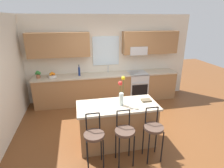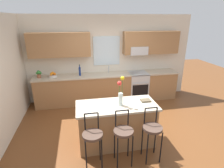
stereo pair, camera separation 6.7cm
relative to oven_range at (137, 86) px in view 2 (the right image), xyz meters
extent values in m
plane|color=brown|center=(-0.98, -1.68, -0.46)|extent=(14.00, 14.00, 0.00)
cube|color=beige|center=(-3.54, -1.38, 0.89)|extent=(0.12, 4.60, 2.70)
cube|color=beige|center=(-0.98, 0.38, 0.89)|extent=(5.60, 0.12, 2.70)
cube|color=#996B42|center=(-2.39, 0.15, 1.39)|extent=(1.78, 0.34, 0.70)
cube|color=#996B42|center=(0.43, 0.15, 1.39)|extent=(1.78, 0.34, 0.70)
cube|color=silver|center=(-0.98, 0.31, 1.14)|extent=(0.84, 0.03, 0.90)
cube|color=#B7BABC|center=(0.00, 0.12, 1.16)|extent=(0.56, 0.36, 0.26)
cube|color=#996B42|center=(-0.98, 0.02, -0.02)|extent=(4.50, 0.60, 0.88)
cube|color=#BCAD93|center=(-0.98, 0.02, 0.44)|extent=(4.56, 0.64, 0.04)
cube|color=#B7BABC|center=(-0.94, 0.02, 0.39)|extent=(0.54, 0.38, 0.11)
cylinder|color=#B7BABC|center=(-0.94, 0.18, 0.57)|extent=(0.02, 0.02, 0.22)
cylinder|color=#B7BABC|center=(-0.94, 0.12, 0.68)|extent=(0.02, 0.12, 0.02)
cube|color=#B7BABC|center=(0.00, 0.00, 0.00)|extent=(0.60, 0.60, 0.92)
cube|color=black|center=(0.00, -0.29, -0.06)|extent=(0.52, 0.02, 0.40)
cylinder|color=#B7BABC|center=(0.00, -0.33, 0.20)|extent=(0.50, 0.02, 0.02)
cube|color=#996B42|center=(-1.17, -2.14, -0.02)|extent=(1.57, 0.67, 0.88)
cube|color=#BCAD93|center=(-1.17, -2.14, 0.44)|extent=(1.65, 0.75, 0.04)
cylinder|color=black|center=(-1.86, -2.87, -0.13)|extent=(0.02, 0.02, 0.66)
cylinder|color=black|center=(-1.59, -2.87, -0.13)|extent=(0.02, 0.02, 0.66)
cylinder|color=black|center=(-1.86, -2.60, -0.13)|extent=(0.02, 0.02, 0.66)
cylinder|color=black|center=(-1.59, -2.60, -0.13)|extent=(0.02, 0.02, 0.66)
cylinder|color=#4C382D|center=(-1.72, -2.74, 0.23)|extent=(0.36, 0.36, 0.05)
cylinder|color=black|center=(-1.84, -2.60, 0.41)|extent=(0.02, 0.02, 0.32)
cylinder|color=black|center=(-1.60, -2.60, 0.41)|extent=(0.02, 0.02, 0.32)
cylinder|color=black|center=(-1.72, -2.60, 0.57)|extent=(0.23, 0.02, 0.02)
cylinder|color=black|center=(-1.31, -2.87, -0.13)|extent=(0.02, 0.02, 0.66)
cylinder|color=black|center=(-1.04, -2.87, -0.13)|extent=(0.02, 0.02, 0.66)
cylinder|color=black|center=(-1.31, -2.60, -0.13)|extent=(0.02, 0.02, 0.66)
cylinder|color=black|center=(-1.04, -2.60, -0.13)|extent=(0.02, 0.02, 0.66)
cylinder|color=#4C382D|center=(-1.17, -2.74, 0.23)|extent=(0.36, 0.36, 0.05)
cylinder|color=black|center=(-1.29, -2.60, 0.41)|extent=(0.02, 0.02, 0.32)
cylinder|color=black|center=(-1.05, -2.60, 0.41)|extent=(0.02, 0.02, 0.32)
cylinder|color=black|center=(-1.17, -2.60, 0.57)|extent=(0.23, 0.02, 0.02)
cylinder|color=black|center=(-0.76, -2.87, -0.13)|extent=(0.02, 0.02, 0.66)
cylinder|color=black|center=(-0.49, -2.87, -0.13)|extent=(0.02, 0.02, 0.66)
cylinder|color=black|center=(-0.76, -2.60, -0.13)|extent=(0.02, 0.02, 0.66)
cylinder|color=black|center=(-0.49, -2.60, -0.13)|extent=(0.02, 0.02, 0.66)
cylinder|color=#4C382D|center=(-0.62, -2.74, 0.23)|extent=(0.36, 0.36, 0.05)
cylinder|color=black|center=(-0.74, -2.60, 0.41)|extent=(0.02, 0.02, 0.32)
cylinder|color=black|center=(-0.50, -2.60, 0.41)|extent=(0.02, 0.02, 0.32)
cylinder|color=black|center=(-0.62, -2.60, 0.57)|extent=(0.23, 0.02, 0.02)
cylinder|color=silver|center=(-1.10, -2.17, 0.59)|extent=(0.09, 0.09, 0.26)
cylinder|color=#3D722D|center=(-1.07, -2.17, 0.79)|extent=(0.01, 0.01, 0.49)
sphere|color=yellow|center=(-1.07, -2.17, 1.03)|extent=(0.08, 0.08, 0.08)
cylinder|color=#3D722D|center=(-1.12, -2.16, 0.73)|extent=(0.01, 0.01, 0.39)
sphere|color=red|center=(-1.12, -2.16, 0.93)|extent=(0.09, 0.09, 0.09)
cube|color=brown|center=(-0.53, -2.09, 0.48)|extent=(0.20, 0.15, 0.03)
cylinder|color=silver|center=(-2.66, 0.02, 0.49)|extent=(0.24, 0.24, 0.06)
sphere|color=orange|center=(-2.60, 0.02, 0.56)|extent=(0.07, 0.07, 0.07)
sphere|color=orange|center=(-2.64, 0.08, 0.56)|extent=(0.08, 0.08, 0.08)
sphere|color=orange|center=(-2.70, 0.06, 0.56)|extent=(0.08, 0.08, 0.08)
sphere|color=orange|center=(-2.70, -0.01, 0.56)|extent=(0.07, 0.07, 0.07)
sphere|color=orange|center=(-2.66, 0.02, 0.59)|extent=(0.08, 0.08, 0.08)
cylinder|color=navy|center=(-1.86, 0.02, 0.59)|extent=(0.06, 0.06, 0.26)
cylinder|color=navy|center=(-1.86, 0.02, 0.76)|extent=(0.03, 0.03, 0.07)
cylinder|color=black|center=(-1.86, 0.02, 0.80)|extent=(0.03, 0.03, 0.02)
cylinder|color=#9E5B3D|center=(-3.05, 0.02, 0.52)|extent=(0.11, 0.11, 0.11)
sphere|color=#2D7A33|center=(-3.05, 0.02, 0.63)|extent=(0.11, 0.11, 0.11)
sphere|color=#2D7A33|center=(-3.09, 0.03, 0.60)|extent=(0.08, 0.08, 0.08)
sphere|color=#2D7A33|center=(-3.01, 0.01, 0.61)|extent=(0.09, 0.09, 0.09)
camera|label=1|loc=(-1.95, -5.37, 2.12)|focal=29.05mm
camera|label=2|loc=(-1.88, -5.39, 2.12)|focal=29.05mm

